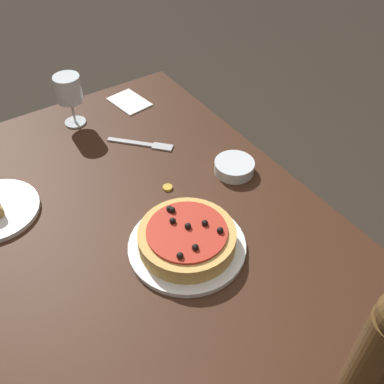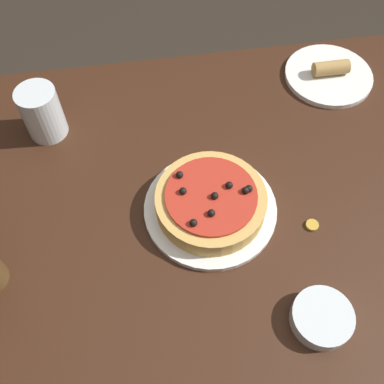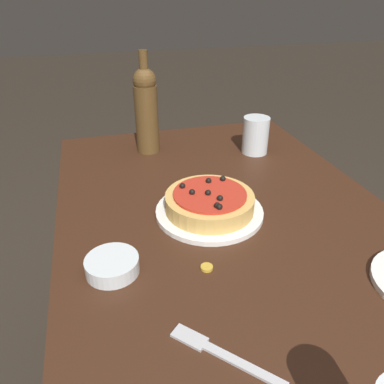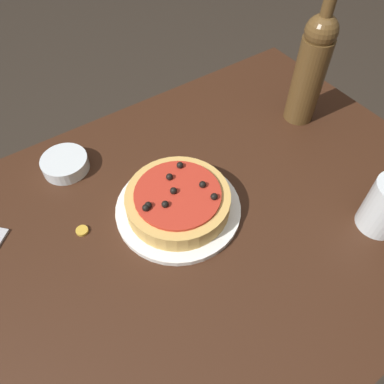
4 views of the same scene
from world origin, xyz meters
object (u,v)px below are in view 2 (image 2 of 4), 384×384
side_plate (329,74)px  bottle_cap (312,225)px  water_cup (42,113)px  side_bowl (322,318)px  dining_table (231,213)px  dinner_plate (210,209)px  pizza (211,201)px

side_plate → bottle_cap: 0.40m
water_cup → side_bowl: water_cup is taller
water_cup → side_bowl: (0.45, -0.48, -0.04)m
water_cup → side_plate: (0.64, 0.06, -0.05)m
dining_table → dinner_plate: dinner_plate is taller
dining_table → side_plate: size_ratio=6.27×
dinner_plate → bottle_cap: dinner_plate is taller
dinner_plate → pizza: bearing=-53.0°
dinner_plate → side_bowl: bearing=-58.9°
bottle_cap → water_cup: bearing=147.7°
bottle_cap → dinner_plate: bearing=161.0°
side_plate → bottle_cap: size_ratio=8.44×
pizza → side_plate: (0.34, 0.31, -0.02)m
dining_table → pizza: (-0.06, -0.04, 0.14)m
water_cup → side_plate: water_cup is taller
side_plate → bottle_cap: (-0.15, -0.37, -0.01)m
dinner_plate → pizza: (0.00, -0.00, 0.03)m
bottle_cap → side_bowl: bearing=-102.9°
dining_table → side_bowl: bearing=-73.0°
side_plate → side_bowl: bearing=-109.4°
pizza → water_cup: water_cup is taller
pizza → side_bowl: 0.28m
dinner_plate → pizza: pizza is taller
dinner_plate → side_bowl: size_ratio=2.49×
dining_table → dinner_plate: bearing=-143.2°
side_bowl → dining_table: bearing=107.0°
water_cup → bottle_cap: water_cup is taller
dinner_plate → side_plate: bearing=42.8°
dining_table → bottle_cap: bearing=-40.1°
dining_table → water_cup: water_cup is taller
dinner_plate → pizza: size_ratio=1.22×
dinner_plate → water_cup: (-0.31, 0.25, 0.05)m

